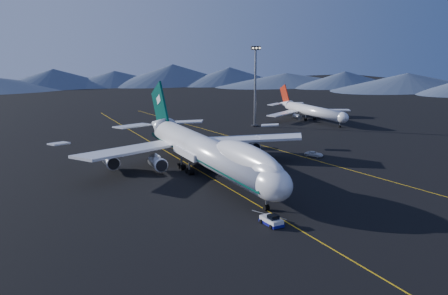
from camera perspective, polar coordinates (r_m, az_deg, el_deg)
name	(u,v)px	position (r m, az deg, el deg)	size (l,w,h in m)	color
ground	(207,175)	(115.34, -1.93, -3.21)	(500.00, 500.00, 0.00)	black
taxiway_line_main	(207,175)	(115.34, -1.93, -3.21)	(0.25, 220.00, 0.01)	#DDA50D
taxiway_line_side	(292,154)	(138.05, 7.77, -0.70)	(0.25, 200.00, 0.01)	#DDA50D
boeing_747	(207,151)	(113.95, -1.96, -0.39)	(59.62, 72.43, 19.37)	silver
pushback_tug	(271,221)	(85.85, 5.45, -8.40)	(2.79, 4.59, 1.94)	silver
second_jet	(311,111)	(194.80, 9.91, 4.16)	(38.47, 43.46, 12.37)	silver
service_van	(314,154)	(135.61, 10.26, -0.74)	(2.24, 4.85, 1.35)	silver
floodlight_mast	(255,86)	(178.06, 3.58, 7.00)	(3.50, 2.63, 28.33)	black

